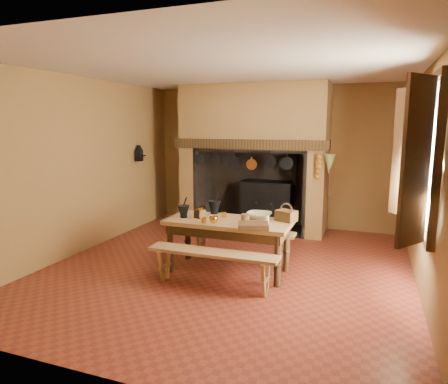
% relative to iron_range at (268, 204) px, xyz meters
% --- Properties ---
extents(floor, '(5.50, 5.50, 0.00)m').
position_rel_iron_range_xyz_m(floor, '(0.04, -2.45, -0.48)').
color(floor, maroon).
rests_on(floor, ground).
extents(ceiling, '(5.50, 5.50, 0.00)m').
position_rel_iron_range_xyz_m(ceiling, '(0.04, -2.45, 2.32)').
color(ceiling, silver).
rests_on(ceiling, back_wall).
extents(back_wall, '(5.00, 0.02, 2.80)m').
position_rel_iron_range_xyz_m(back_wall, '(0.04, 0.30, 0.92)').
color(back_wall, olive).
rests_on(back_wall, floor).
extents(wall_left, '(0.02, 5.50, 2.80)m').
position_rel_iron_range_xyz_m(wall_left, '(-2.46, -2.45, 0.92)').
color(wall_left, olive).
rests_on(wall_left, floor).
extents(wall_right, '(0.02, 5.50, 2.80)m').
position_rel_iron_range_xyz_m(wall_right, '(2.54, -2.45, 0.92)').
color(wall_right, olive).
rests_on(wall_right, floor).
extents(wall_front, '(5.00, 0.02, 2.80)m').
position_rel_iron_range_xyz_m(wall_front, '(0.04, -5.20, 0.92)').
color(wall_front, olive).
rests_on(wall_front, floor).
extents(chimney_breast, '(2.95, 0.96, 2.80)m').
position_rel_iron_range_xyz_m(chimney_breast, '(-0.26, -0.14, 1.33)').
color(chimney_breast, olive).
rests_on(chimney_breast, floor).
extents(iron_range, '(1.12, 0.55, 1.60)m').
position_rel_iron_range_xyz_m(iron_range, '(0.00, 0.00, 0.00)').
color(iron_range, black).
rests_on(iron_range, floor).
extents(hearth_pans, '(0.51, 0.62, 0.20)m').
position_rel_iron_range_xyz_m(hearth_pans, '(-1.01, -0.23, -0.39)').
color(hearth_pans, gold).
rests_on(hearth_pans, floor).
extents(hanging_pans, '(1.92, 0.29, 0.27)m').
position_rel_iron_range_xyz_m(hanging_pans, '(-0.30, -0.64, 0.88)').
color(hanging_pans, black).
rests_on(hanging_pans, chimney_breast).
extents(onion_string, '(0.12, 0.10, 0.46)m').
position_rel_iron_range_xyz_m(onion_string, '(1.04, -0.66, 0.85)').
color(onion_string, '#9F671D').
rests_on(onion_string, chimney_breast).
extents(herb_bunch, '(0.20, 0.20, 0.35)m').
position_rel_iron_range_xyz_m(herb_bunch, '(1.22, -0.66, 0.90)').
color(herb_bunch, '#5B6831').
rests_on(herb_bunch, chimney_breast).
extents(window, '(0.39, 1.75, 1.76)m').
position_rel_iron_range_xyz_m(window, '(2.39, -2.85, 1.22)').
color(window, white).
rests_on(window, wall_right).
extents(wall_coffee_mill, '(0.23, 0.16, 0.31)m').
position_rel_iron_range_xyz_m(wall_coffee_mill, '(-2.38, -0.90, 1.03)').
color(wall_coffee_mill, black).
rests_on(wall_coffee_mill, wall_left).
extents(work_table, '(1.72, 0.76, 0.75)m').
position_rel_iron_range_xyz_m(work_table, '(0.09, -2.58, 0.14)').
color(work_table, '#A5774B').
rests_on(work_table, floor).
extents(bench_front, '(1.69, 0.30, 0.48)m').
position_rel_iron_range_xyz_m(bench_front, '(0.09, -3.17, -0.13)').
color(bench_front, '#A5774B').
rests_on(bench_front, floor).
extents(bench_back, '(1.65, 0.29, 0.47)m').
position_rel_iron_range_xyz_m(bench_back, '(0.09, -2.00, -0.14)').
color(bench_back, '#A5774B').
rests_on(bench_back, floor).
extents(mortar_large, '(0.19, 0.19, 0.33)m').
position_rel_iron_range_xyz_m(mortar_large, '(-0.24, -2.28, 0.37)').
color(mortar_large, black).
rests_on(mortar_large, work_table).
extents(mortar_small, '(0.17, 0.17, 0.29)m').
position_rel_iron_range_xyz_m(mortar_small, '(-0.56, -2.66, 0.36)').
color(mortar_small, black).
rests_on(mortar_small, work_table).
extents(coffee_grinder, '(0.18, 0.16, 0.19)m').
position_rel_iron_range_xyz_m(coffee_grinder, '(-0.33, -2.61, 0.33)').
color(coffee_grinder, '#352110').
rests_on(coffee_grinder, work_table).
extents(brass_mug_a, '(0.07, 0.07, 0.08)m').
position_rel_iron_range_xyz_m(brass_mug_a, '(-0.16, -2.88, 0.30)').
color(brass_mug_a, gold).
rests_on(brass_mug_a, work_table).
extents(brass_mug_b, '(0.10, 0.10, 0.08)m').
position_rel_iron_range_xyz_m(brass_mug_b, '(-0.03, -2.45, 0.30)').
color(brass_mug_b, gold).
rests_on(brass_mug_b, work_table).
extents(mixing_bowl, '(0.36, 0.36, 0.09)m').
position_rel_iron_range_xyz_m(mixing_bowl, '(0.46, -2.35, 0.30)').
color(mixing_bowl, '#BEB292').
rests_on(mixing_bowl, work_table).
extents(stoneware_crock, '(0.15, 0.15, 0.14)m').
position_rel_iron_range_xyz_m(stoneware_crock, '(0.38, -2.74, 0.33)').
color(stoneware_crock, brown).
rests_on(stoneware_crock, work_table).
extents(glass_jar, '(0.10, 0.10, 0.13)m').
position_rel_iron_range_xyz_m(glass_jar, '(0.65, -2.66, 0.33)').
color(glass_jar, beige).
rests_on(glass_jar, work_table).
extents(wicker_basket, '(0.32, 0.28, 0.25)m').
position_rel_iron_range_xyz_m(wicker_basket, '(0.85, -2.36, 0.34)').
color(wicker_basket, '#432E14').
rests_on(wicker_basket, work_table).
extents(wooden_tray, '(0.45, 0.38, 0.07)m').
position_rel_iron_range_xyz_m(wooden_tray, '(0.53, -2.88, 0.29)').
color(wooden_tray, '#352110').
rests_on(wooden_tray, work_table).
extents(brass_cup, '(0.12, 0.12, 0.09)m').
position_rel_iron_range_xyz_m(brass_cup, '(-0.03, -2.82, 0.31)').
color(brass_cup, gold).
rests_on(brass_cup, work_table).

